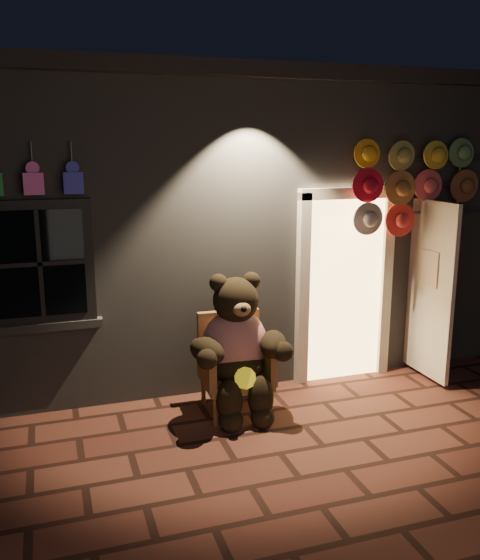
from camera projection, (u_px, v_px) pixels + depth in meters
name	position (u px, v px, depth m)	size (l,w,h in m)	color
ground	(280.00, 453.00, 5.20)	(60.00, 60.00, 0.00)	brown
shop_building	(178.00, 210.00, 8.51)	(7.30, 5.95, 3.51)	slate
wicker_armchair	(234.00, 363.00, 5.99)	(0.70, 0.64, 0.99)	#965B3A
teddy_bear	(237.00, 347.00, 5.82)	(1.06, 0.83, 1.46)	#B01512
hat_rack	(413.00, 183.00, 6.51)	(1.71, 0.22, 2.72)	#59595E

